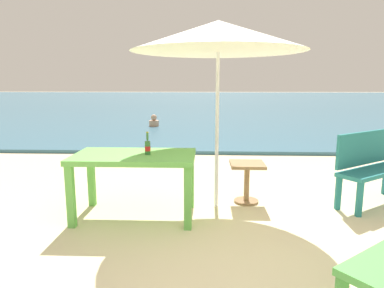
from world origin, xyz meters
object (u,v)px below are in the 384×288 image
object	(u,v)px
picnic_table_green	(135,163)
bench_teal_center	(371,163)
beer_bottle_amber	(148,146)
swimmer_person	(154,122)
side_table_wood	(247,177)
patio_umbrella	(218,36)

from	to	relation	value
picnic_table_green	bench_teal_center	size ratio (longest dim) A/B	1.18
beer_bottle_amber	bench_teal_center	size ratio (longest dim) A/B	0.22
picnic_table_green	swimmer_person	distance (m)	8.04
picnic_table_green	swimmer_person	world-z (taller)	picnic_table_green
beer_bottle_amber	side_table_wood	size ratio (longest dim) A/B	0.49
picnic_table_green	beer_bottle_amber	xyz separation A→B (m)	(0.16, -0.02, 0.20)
bench_teal_center	beer_bottle_amber	bearing A→B (deg)	-167.97
patio_umbrella	bench_teal_center	size ratio (longest dim) A/B	1.93
picnic_table_green	swimmer_person	size ratio (longest dim) A/B	3.41
patio_umbrella	side_table_wood	distance (m)	1.82
picnic_table_green	swimmer_person	xyz separation A→B (m)	(-1.00, 7.96, -0.41)
bench_teal_center	patio_umbrella	bearing A→B (deg)	-174.13
beer_bottle_amber	bench_teal_center	world-z (taller)	beer_bottle_amber
beer_bottle_amber	bench_teal_center	bearing A→B (deg)	12.03
picnic_table_green	side_table_wood	world-z (taller)	picnic_table_green
beer_bottle_amber	bench_teal_center	xyz separation A→B (m)	(2.82, 0.60, -0.31)
beer_bottle_amber	patio_umbrella	xyz separation A→B (m)	(0.81, 0.39, 1.26)
patio_umbrella	side_table_wood	bearing A→B (deg)	21.64
patio_umbrella	side_table_wood	xyz separation A→B (m)	(0.41, 0.16, -1.76)
side_table_wood	beer_bottle_amber	bearing A→B (deg)	-155.40
beer_bottle_amber	patio_umbrella	bearing A→B (deg)	26.05
picnic_table_green	beer_bottle_amber	size ratio (longest dim) A/B	5.28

